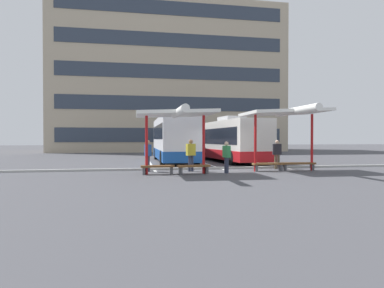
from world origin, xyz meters
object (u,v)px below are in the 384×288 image
object	(u,v)px
waiting_passenger_0	(277,152)
waiting_passenger_2	(191,153)
waiting_shelter_0	(176,115)
waiting_shelter_1	(286,113)
coach_bus_1	(224,141)
bench_3	(298,164)
waiting_passenger_1	(227,155)
bench_1	(194,167)
coach_bus_0	(174,139)
bench_0	(158,168)
bench_2	(268,165)
waiting_passenger_3	(148,153)

from	to	relation	value
waiting_passenger_0	waiting_passenger_2	xyz separation A→B (m)	(-5.21, -0.50, 0.03)
waiting_shelter_0	waiting_shelter_1	distance (m)	6.09
coach_bus_1	waiting_shelter_1	bearing A→B (deg)	-84.12
bench_3	waiting_passenger_1	size ratio (longest dim) A/B	1.18
bench_1	waiting_passenger_0	xyz separation A→B (m)	(5.30, 1.86, 0.65)
waiting_shelter_0	waiting_passenger_2	world-z (taller)	waiting_shelter_0
waiting_passenger_0	waiting_passenger_1	bearing A→B (deg)	-153.71
bench_1	waiting_passenger_1	world-z (taller)	waiting_passenger_1
coach_bus_0	bench_3	world-z (taller)	coach_bus_0
waiting_passenger_2	bench_0	bearing A→B (deg)	-145.82
waiting_shelter_0	waiting_passenger_1	bearing A→B (deg)	5.51
bench_2	bench_0	bearing A→B (deg)	-174.08
bench_3	waiting_passenger_1	distance (m)	4.41
waiting_shelter_1	waiting_passenger_3	size ratio (longest dim) A/B	2.94
bench_2	bench_3	bearing A→B (deg)	1.72
waiting_shelter_1	waiting_passenger_1	size ratio (longest dim) A/B	3.05
bench_0	bench_3	size ratio (longest dim) A/B	0.87
bench_0	waiting_passenger_2	size ratio (longest dim) A/B	0.96
coach_bus_1	bench_3	distance (m)	9.04
coach_bus_0	bench_2	bearing A→B (deg)	-62.16
coach_bus_0	waiting_passenger_1	distance (m)	8.82
waiting_passenger_2	waiting_passenger_3	distance (m)	2.32
waiting_shelter_0	bench_1	distance (m)	2.78
waiting_passenger_1	waiting_passenger_3	distance (m)	4.22
waiting_shelter_0	bench_2	bearing A→B (deg)	9.45
waiting_passenger_0	waiting_passenger_1	world-z (taller)	waiting_passenger_0
coach_bus_1	bench_2	size ratio (longest dim) A/B	7.13
coach_bus_0	waiting_shelter_0	xyz separation A→B (m)	(-0.93, -8.87, 1.23)
waiting_passenger_0	bench_3	bearing A→B (deg)	-55.21
coach_bus_0	waiting_passenger_1	xyz separation A→B (m)	(1.71, -8.62, -0.79)
bench_2	waiting_passenger_1	distance (m)	2.66
bench_3	coach_bus_1	bearing A→B (deg)	101.86
waiting_shelter_1	waiting_passenger_2	distance (m)	5.59
coach_bus_1	coach_bus_0	bearing A→B (deg)	-169.14
bench_3	waiting_passenger_2	distance (m)	6.04
bench_1	bench_2	size ratio (longest dim) A/B	0.97
waiting_shelter_0	bench_0	bearing A→B (deg)	165.68
waiting_shelter_1	bench_3	size ratio (longest dim) A/B	2.59
coach_bus_0	bench_3	distance (m)	10.08
waiting_shelter_1	waiting_passenger_0	distance (m)	2.62
bench_2	waiting_passenger_3	size ratio (longest dim) A/B	1.03
bench_2	waiting_passenger_0	distance (m)	1.68
coach_bus_1	waiting_shelter_0	bearing A→B (deg)	-117.89
coach_bus_1	waiting_passenger_1	size ratio (longest dim) A/B	7.63
bench_0	waiting_passenger_1	world-z (taller)	waiting_passenger_1
waiting_shelter_0	waiting_passenger_0	size ratio (longest dim) A/B	2.86
waiting_shelter_1	waiting_passenger_2	bearing A→B (deg)	169.11
coach_bus_1	bench_3	world-z (taller)	coach_bus_1
coach_bus_0	bench_2	world-z (taller)	coach_bus_0
coach_bus_0	waiting_passenger_2	bearing A→B (deg)	-89.54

